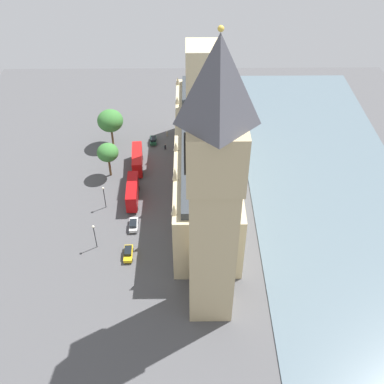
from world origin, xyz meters
The scene contains 15 objects.
ground_plane centered at (0.00, 0.00, 0.00)m, with size 135.27×135.27×0.00m, color #4C4C4F.
river_thames centered at (-33.02, 0.00, 0.12)m, with size 39.22×121.74×0.25m, color slate.
parliament_building centered at (-1.99, -1.56, 9.50)m, with size 13.82×56.52×32.57m.
clock_tower centered at (-2.10, 34.25, 27.65)m, with size 8.73×8.73×53.46m.
car_dark_green_near_tower centered at (11.50, -20.32, 0.88)m, with size 2.00×4.19×1.74m.
double_decker_bus_under_trees centered at (14.92, -8.83, 2.63)m, with size 3.31×10.66×4.75m.
double_decker_bus_by_river_gate centered at (15.05, 3.96, 2.63)m, with size 2.94×10.58×4.75m.
car_white_leading centered at (14.13, 13.39, 0.89)m, with size 2.10×4.38×1.74m.
car_yellow_cab_trailing centered at (14.50, 21.86, 0.89)m, with size 2.00×4.59×1.74m.
pedestrian_midblock centered at (8.05, -17.20, 0.73)m, with size 0.67×0.60×1.62m.
pedestrian_far_end centered at (7.74, -23.67, 0.72)m, with size 0.62×0.52×1.61m.
plane_tree_opposite_hall centered at (21.65, -5.82, 7.01)m, with size 5.32×5.32×9.32m.
plane_tree_corner centered at (22.72, -19.89, 7.51)m, with size 6.95×6.95×10.49m.
street_lamp_kerbside centered at (21.28, 6.46, 4.27)m, with size 0.56×0.56×6.09m.
street_lamp_slot_10 centered at (21.54, 19.23, 4.45)m, with size 0.56×0.56×6.39m.
Camera 1 is at (1.80, 87.32, 73.23)m, focal length 43.12 mm.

